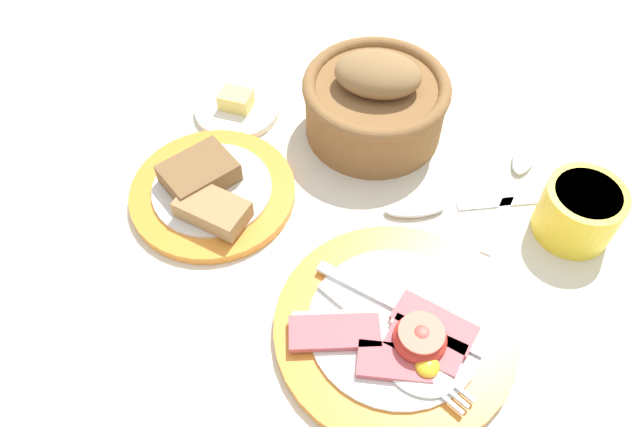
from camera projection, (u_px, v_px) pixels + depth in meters
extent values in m
plane|color=beige|center=(338.00, 304.00, 0.64)|extent=(3.00, 3.00, 0.00)
cylinder|color=orange|center=(394.00, 330.00, 0.62)|extent=(0.24, 0.24, 0.01)
cylinder|color=silver|center=(395.00, 326.00, 0.61)|extent=(0.17, 0.17, 0.00)
cube|color=#BC5156|center=(425.00, 346.00, 0.59)|extent=(0.07, 0.04, 0.01)
cube|color=beige|center=(431.00, 332.00, 0.60)|extent=(0.07, 0.01, 0.01)
cube|color=#BC5156|center=(435.00, 323.00, 0.61)|extent=(0.08, 0.04, 0.01)
cube|color=beige|center=(427.00, 336.00, 0.60)|extent=(0.08, 0.02, 0.01)
cube|color=#BC5156|center=(335.00, 332.00, 0.60)|extent=(0.09, 0.08, 0.01)
cube|color=beige|center=(334.00, 317.00, 0.61)|extent=(0.08, 0.05, 0.01)
cube|color=#BC5156|center=(395.00, 362.00, 0.58)|extent=(0.08, 0.06, 0.01)
cube|color=beige|center=(396.00, 346.00, 0.59)|extent=(0.07, 0.04, 0.01)
ellipsoid|color=red|center=(420.00, 338.00, 0.59)|extent=(0.05, 0.05, 0.03)
cylinder|color=#DB664C|center=(422.00, 333.00, 0.58)|extent=(0.04, 0.04, 0.00)
ellipsoid|color=white|center=(421.00, 366.00, 0.58)|extent=(0.07, 0.06, 0.01)
ellipsoid|color=yellow|center=(427.00, 366.00, 0.58)|extent=(0.02, 0.02, 0.01)
cube|color=silver|center=(360.00, 316.00, 0.61)|extent=(0.11, 0.04, 0.00)
cube|color=silver|center=(418.00, 365.00, 0.58)|extent=(0.03, 0.02, 0.00)
cube|color=silver|center=(444.00, 398.00, 0.57)|extent=(0.04, 0.02, 0.00)
cube|color=silver|center=(450.00, 392.00, 0.57)|extent=(0.04, 0.02, 0.00)
cube|color=silver|center=(455.00, 385.00, 0.57)|extent=(0.04, 0.02, 0.00)
cube|color=silver|center=(364.00, 288.00, 0.63)|extent=(0.11, 0.02, 0.00)
cube|color=#9EA0A5|center=(448.00, 331.00, 0.61)|extent=(0.08, 0.02, 0.00)
cylinder|color=orange|center=(213.00, 193.00, 0.72)|extent=(0.19, 0.19, 0.01)
cylinder|color=silver|center=(212.00, 188.00, 0.72)|extent=(0.14, 0.14, 0.00)
cube|color=#9E7A4C|center=(213.00, 209.00, 0.68)|extent=(0.08, 0.05, 0.02)
cube|color=brown|center=(199.00, 173.00, 0.71)|extent=(0.09, 0.10, 0.03)
cylinder|color=yellow|center=(579.00, 212.00, 0.67)|extent=(0.09, 0.09, 0.07)
cylinder|color=white|center=(588.00, 195.00, 0.65)|extent=(0.07, 0.07, 0.01)
cylinder|color=brown|center=(375.00, 109.00, 0.77)|extent=(0.17, 0.17, 0.07)
torus|color=brown|center=(377.00, 86.00, 0.74)|extent=(0.18, 0.18, 0.02)
ellipsoid|color=olive|center=(378.00, 74.00, 0.72)|extent=(0.12, 0.10, 0.04)
cylinder|color=silver|center=(237.00, 109.00, 0.81)|extent=(0.11, 0.11, 0.01)
cube|color=#F4E06B|center=(236.00, 100.00, 0.80)|extent=(0.05, 0.04, 0.02)
cube|color=silver|center=(503.00, 202.00, 0.72)|extent=(0.09, 0.07, 0.01)
ellipsoid|color=silver|center=(415.00, 208.00, 0.71)|extent=(0.07, 0.06, 0.01)
cube|color=silver|center=(500.00, 218.00, 0.71)|extent=(0.02, 0.11, 0.01)
ellipsoid|color=silver|center=(525.00, 155.00, 0.76)|extent=(0.03, 0.07, 0.01)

